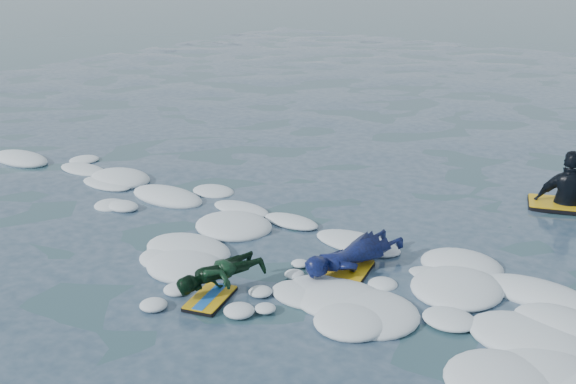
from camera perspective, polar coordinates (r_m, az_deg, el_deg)
name	(u,v)px	position (r m, az deg, el deg)	size (l,w,h in m)	color
ground	(221,267)	(9.33, -5.28, -5.93)	(120.00, 120.00, 0.00)	#1B3241
foam_band	(271,241)	(10.06, -1.39, -3.91)	(12.00, 3.10, 0.30)	silver
prone_woman_unit	(352,257)	(9.11, 5.10, -5.15)	(0.85, 1.64, 0.40)	black
prone_child_unit	(220,279)	(8.56, -5.36, -6.82)	(0.86, 1.20, 0.42)	black
waiting_rider_unit	(568,206)	(12.05, 21.23, -1.04)	(1.34, 1.02, 1.78)	black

